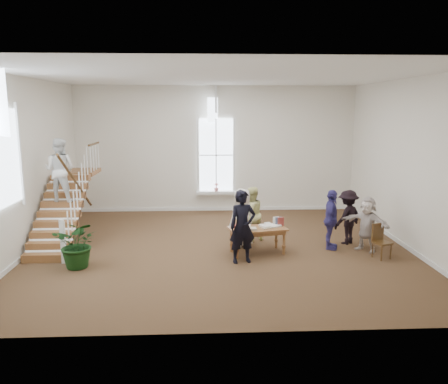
{
  "coord_description": "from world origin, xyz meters",
  "views": [
    {
      "loc": [
        -0.43,
        -11.23,
        3.71
      ],
      "look_at": [
        0.1,
        0.4,
        1.47
      ],
      "focal_mm": 35.0,
      "sensor_mm": 36.0,
      "label": 1
    }
  ],
  "objects_px": {
    "elderly_woman": "(242,218)",
    "police_officer": "(243,227)",
    "woman_cluster_c": "(367,224)",
    "side_chair": "(380,239)",
    "woman_cluster_b": "(348,217)",
    "floor_plant": "(78,244)",
    "person_yellow": "(251,214)",
    "library_table": "(257,231)",
    "woman_cluster_a": "(331,220)"
  },
  "relations": [
    {
      "from": "elderly_woman",
      "to": "floor_plant",
      "type": "xyz_separation_m",
      "value": [
        -3.98,
        -1.44,
        -0.22
      ]
    },
    {
      "from": "library_table",
      "to": "woman_cluster_a",
      "type": "bearing_deg",
      "value": -4.68
    },
    {
      "from": "library_table",
      "to": "elderly_woman",
      "type": "distance_m",
      "value": 0.72
    },
    {
      "from": "library_table",
      "to": "elderly_woman",
      "type": "bearing_deg",
      "value": 106.88
    },
    {
      "from": "person_yellow",
      "to": "floor_plant",
      "type": "height_order",
      "value": "person_yellow"
    },
    {
      "from": "elderly_woman",
      "to": "person_yellow",
      "type": "bearing_deg",
      "value": -150.69
    },
    {
      "from": "elderly_woman",
      "to": "woman_cluster_c",
      "type": "height_order",
      "value": "elderly_woman"
    },
    {
      "from": "elderly_woman",
      "to": "floor_plant",
      "type": "height_order",
      "value": "elderly_woman"
    },
    {
      "from": "police_officer",
      "to": "person_yellow",
      "type": "relative_size",
      "value": 1.15
    },
    {
      "from": "elderly_woman",
      "to": "police_officer",
      "type": "bearing_deg",
      "value": 55.7
    },
    {
      "from": "elderly_woman",
      "to": "woman_cluster_c",
      "type": "bearing_deg",
      "value": 141.07
    },
    {
      "from": "elderly_woman",
      "to": "woman_cluster_c",
      "type": "xyz_separation_m",
      "value": [
        3.24,
        -0.52,
        -0.07
      ]
    },
    {
      "from": "library_table",
      "to": "police_officer",
      "type": "bearing_deg",
      "value": -136.49
    },
    {
      "from": "floor_plant",
      "to": "side_chair",
      "type": "xyz_separation_m",
      "value": [
        7.37,
        0.37,
        -0.1
      ]
    },
    {
      "from": "police_officer",
      "to": "elderly_woman",
      "type": "height_order",
      "value": "police_officer"
    },
    {
      "from": "woman_cluster_c",
      "to": "floor_plant",
      "type": "distance_m",
      "value": 7.28
    },
    {
      "from": "library_table",
      "to": "woman_cluster_b",
      "type": "relative_size",
      "value": 1.04
    },
    {
      "from": "woman_cluster_c",
      "to": "floor_plant",
      "type": "height_order",
      "value": "woman_cluster_c"
    },
    {
      "from": "person_yellow",
      "to": "woman_cluster_b",
      "type": "height_order",
      "value": "person_yellow"
    },
    {
      "from": "person_yellow",
      "to": "side_chair",
      "type": "height_order",
      "value": "person_yellow"
    },
    {
      "from": "person_yellow",
      "to": "woman_cluster_b",
      "type": "relative_size",
      "value": 1.03
    },
    {
      "from": "elderly_woman",
      "to": "woman_cluster_a",
      "type": "relative_size",
      "value": 0.99
    },
    {
      "from": "police_officer",
      "to": "woman_cluster_a",
      "type": "distance_m",
      "value": 2.61
    },
    {
      "from": "library_table",
      "to": "elderly_woman",
      "type": "relative_size",
      "value": 0.99
    },
    {
      "from": "person_yellow",
      "to": "woman_cluster_a",
      "type": "distance_m",
      "value": 2.2
    },
    {
      "from": "floor_plant",
      "to": "woman_cluster_c",
      "type": "bearing_deg",
      "value": 7.19
    },
    {
      "from": "person_yellow",
      "to": "library_table",
      "type": "bearing_deg",
      "value": 62.68
    },
    {
      "from": "library_table",
      "to": "floor_plant",
      "type": "distance_m",
      "value": 4.4
    },
    {
      "from": "elderly_woman",
      "to": "library_table",
      "type": "bearing_deg",
      "value": 89.68
    },
    {
      "from": "woman_cluster_b",
      "to": "side_chair",
      "type": "bearing_deg",
      "value": 75.09
    },
    {
      "from": "woman_cluster_b",
      "to": "woman_cluster_c",
      "type": "relative_size",
      "value": 1.04
    },
    {
      "from": "woman_cluster_a",
      "to": "floor_plant",
      "type": "relative_size",
      "value": 1.38
    },
    {
      "from": "woman_cluster_c",
      "to": "elderly_woman",
      "type": "bearing_deg",
      "value": -140.33
    },
    {
      "from": "woman_cluster_c",
      "to": "side_chair",
      "type": "height_order",
      "value": "woman_cluster_c"
    },
    {
      "from": "floor_plant",
      "to": "side_chair",
      "type": "distance_m",
      "value": 7.38
    },
    {
      "from": "woman_cluster_c",
      "to": "side_chair",
      "type": "distance_m",
      "value": 0.62
    },
    {
      "from": "elderly_woman",
      "to": "woman_cluster_a",
      "type": "bearing_deg",
      "value": 142.36
    },
    {
      "from": "floor_plant",
      "to": "side_chair",
      "type": "height_order",
      "value": "floor_plant"
    },
    {
      "from": "elderly_woman",
      "to": "person_yellow",
      "type": "xyz_separation_m",
      "value": [
        0.3,
        0.5,
        -0.02
      ]
    },
    {
      "from": "police_officer",
      "to": "person_yellow",
      "type": "distance_m",
      "value": 1.8
    },
    {
      "from": "person_yellow",
      "to": "woman_cluster_c",
      "type": "xyz_separation_m",
      "value": [
        2.94,
        -1.02,
        -0.05
      ]
    },
    {
      "from": "woman_cluster_a",
      "to": "floor_plant",
      "type": "distance_m",
      "value": 6.42
    },
    {
      "from": "woman_cluster_b",
      "to": "police_officer",
      "type": "bearing_deg",
      "value": -11.32
    },
    {
      "from": "library_table",
      "to": "woman_cluster_c",
      "type": "distance_m",
      "value": 2.9
    },
    {
      "from": "woman_cluster_a",
      "to": "woman_cluster_c",
      "type": "relative_size",
      "value": 1.11
    },
    {
      "from": "woman_cluster_b",
      "to": "woman_cluster_c",
      "type": "distance_m",
      "value": 0.72
    },
    {
      "from": "library_table",
      "to": "woman_cluster_c",
      "type": "xyz_separation_m",
      "value": [
        2.9,
        0.08,
        0.12
      ]
    },
    {
      "from": "library_table",
      "to": "woman_cluster_b",
      "type": "height_order",
      "value": "woman_cluster_b"
    },
    {
      "from": "woman_cluster_b",
      "to": "side_chair",
      "type": "xyz_separation_m",
      "value": [
        0.45,
        -1.19,
        -0.28
      ]
    },
    {
      "from": "police_officer",
      "to": "woman_cluster_b",
      "type": "bearing_deg",
      "value": 11.7
    }
  ]
}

